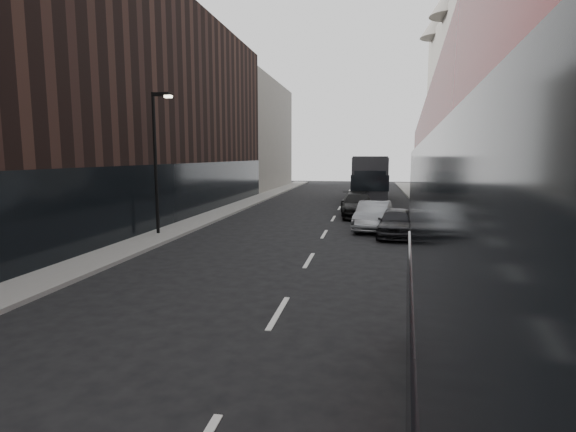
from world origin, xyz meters
The scene contains 12 objects.
sidewalk_right centered at (7.50, 25.00, 0.07)m, with size 3.00×80.00×0.15m, color slate.
sidewalk_left centered at (-8.00, 25.00, 0.07)m, with size 2.00×80.00×0.15m, color slate.
building_modern_block centered at (11.47, 21.00, 9.90)m, with size 5.03×22.00×20.00m.
building_victorian centered at (11.38, 44.00, 9.66)m, with size 6.50×24.00×21.00m.
building_left_mid centered at (-11.50, 30.00, 7.00)m, with size 5.00×24.00×14.00m, color black.
building_left_far centered at (-11.50, 52.00, 6.50)m, with size 5.00×20.00×13.00m, color slate.
street_lamp centered at (-8.22, 18.00, 4.18)m, with size 1.06×0.22×7.00m.
red_bus centered at (4.05, 1.42, 2.58)m, with size 3.61×11.69×4.66m.
grey_bus centered at (2.24, 38.29, 2.16)m, with size 3.03×12.52×4.02m.
car_a centered at (3.64, 20.00, 0.73)m, with size 1.73×4.30×1.46m, color black.
car_b centered at (2.51, 22.01, 0.78)m, with size 1.65×4.73×1.56m, color gray.
car_c centered at (1.51, 27.23, 0.79)m, with size 2.21×5.44×1.58m, color black.
Camera 1 is at (2.25, -3.04, 4.07)m, focal length 28.00 mm.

